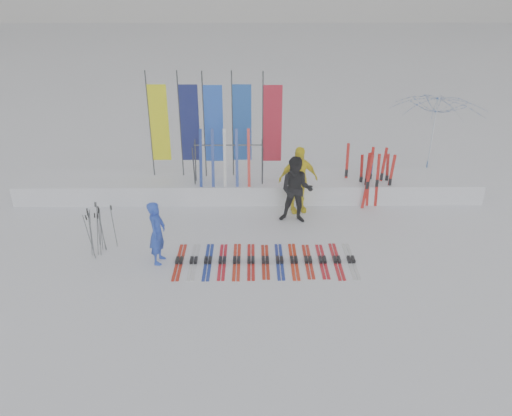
{
  "coord_description": "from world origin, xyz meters",
  "views": [
    {
      "loc": [
        0.09,
        -9.63,
        6.4
      ],
      "look_at": [
        0.2,
        1.6,
        1.0
      ],
      "focal_mm": 35.0,
      "sensor_mm": 36.0,
      "label": 1
    }
  ],
  "objects_px": {
    "tent_canopy": "(434,135)",
    "ski_row": "(265,260)",
    "person_yellow": "(298,180)",
    "ski_rack": "(228,158)",
    "person_blue": "(157,233)",
    "person_black": "(296,190)"
  },
  "relations": [
    {
      "from": "person_blue",
      "to": "ski_row",
      "type": "bearing_deg",
      "value": -82.2
    },
    {
      "from": "ski_rack",
      "to": "person_blue",
      "type": "bearing_deg",
      "value": -114.04
    },
    {
      "from": "tent_canopy",
      "to": "ski_row",
      "type": "xyz_separation_m",
      "value": [
        -5.77,
        -5.64,
        -1.36
      ]
    },
    {
      "from": "person_black",
      "to": "ski_rack",
      "type": "relative_size",
      "value": 0.92
    },
    {
      "from": "person_yellow",
      "to": "ski_rack",
      "type": "bearing_deg",
      "value": 148.51
    },
    {
      "from": "person_yellow",
      "to": "ski_row",
      "type": "relative_size",
      "value": 0.45
    },
    {
      "from": "ski_row",
      "to": "ski_rack",
      "type": "height_order",
      "value": "ski_rack"
    },
    {
      "from": "person_black",
      "to": "tent_canopy",
      "type": "bearing_deg",
      "value": 45.66
    },
    {
      "from": "ski_rack",
      "to": "person_black",
      "type": "bearing_deg",
      "value": -35.82
    },
    {
      "from": "person_yellow",
      "to": "ski_rack",
      "type": "relative_size",
      "value": 0.96
    },
    {
      "from": "person_black",
      "to": "ski_row",
      "type": "distance_m",
      "value": 2.5
    },
    {
      "from": "person_black",
      "to": "ski_rack",
      "type": "xyz_separation_m",
      "value": [
        -1.9,
        1.37,
        0.44
      ]
    },
    {
      "from": "ski_row",
      "to": "ski_rack",
      "type": "relative_size",
      "value": 2.12
    },
    {
      "from": "person_blue",
      "to": "ski_row",
      "type": "height_order",
      "value": "person_blue"
    },
    {
      "from": "tent_canopy",
      "to": "ski_rack",
      "type": "bearing_deg",
      "value": -162.64
    },
    {
      "from": "person_blue",
      "to": "person_yellow",
      "type": "height_order",
      "value": "person_yellow"
    },
    {
      "from": "person_blue",
      "to": "tent_canopy",
      "type": "distance_m",
      "value": 10.04
    },
    {
      "from": "tent_canopy",
      "to": "ski_row",
      "type": "relative_size",
      "value": 0.72
    },
    {
      "from": "tent_canopy",
      "to": "person_blue",
      "type": "bearing_deg",
      "value": -146.06
    },
    {
      "from": "person_blue",
      "to": "person_yellow",
      "type": "xyz_separation_m",
      "value": [
        3.56,
        2.78,
        0.19
      ]
    },
    {
      "from": "person_yellow",
      "to": "tent_canopy",
      "type": "bearing_deg",
      "value": 18.4
    },
    {
      "from": "person_blue",
      "to": "person_black",
      "type": "height_order",
      "value": "person_black"
    }
  ]
}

